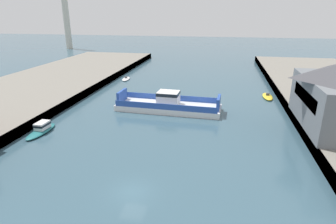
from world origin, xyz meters
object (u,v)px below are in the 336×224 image
object	(u,v)px
moored_boat_near_left	(42,129)
moored_boat_near_right	(126,79)
chain_ferry	(168,105)
smokestack_distant_a	(65,9)
moored_boat_mid_left	(267,96)

from	to	relation	value
moored_boat_near_left	moored_boat_near_right	world-z (taller)	moored_boat_near_left
chain_ferry	smokestack_distant_a	bearing A→B (deg)	128.61
moored_boat_near_right	moored_boat_near_left	bearing A→B (deg)	-91.39
moored_boat_near_left	moored_boat_near_right	xyz separation A→B (m)	(0.91, 37.38, -0.38)
moored_boat_near_left	smokestack_distant_a	bearing A→B (deg)	117.03
moored_boat_mid_left	moored_boat_near_left	bearing A→B (deg)	-144.56
chain_ferry	moored_boat_near_left	distance (m)	22.38
moored_boat_mid_left	chain_ferry	bearing A→B (deg)	-147.97
moored_boat_near_left	smokestack_distant_a	size ratio (longest dim) A/B	0.19
chain_ferry	moored_boat_near_left	world-z (taller)	chain_ferry
moored_boat_near_left	smokestack_distant_a	xyz separation A→B (m)	(-50.64, 99.27, 18.54)
moored_boat_near_left	moored_boat_near_right	distance (m)	37.39
moored_boat_mid_left	smokestack_distant_a	bearing A→B (deg)	140.33
moored_boat_mid_left	moored_boat_near_right	bearing A→B (deg)	163.21
moored_boat_near_right	moored_boat_mid_left	xyz separation A→B (m)	(36.25, -10.93, 0.06)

